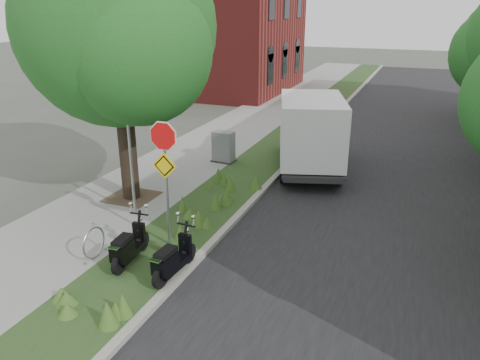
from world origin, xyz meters
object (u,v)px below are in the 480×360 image
(scooter_near, at_px, (127,250))
(box_truck, at_px, (310,129))
(sign_assembly, at_px, (165,159))
(scooter_far, at_px, (170,263))
(utility_cabinet, at_px, (223,147))

(scooter_near, distance_m, box_truck, 8.56)
(sign_assembly, height_order, scooter_far, sign_assembly)
(box_truck, xyz_separation_m, utility_cabinet, (-3.11, -0.59, -0.84))
(sign_assembly, xyz_separation_m, utility_cabinet, (-1.40, 6.47, -1.66))
(scooter_near, xyz_separation_m, scooter_far, (1.18, -0.12, 0.00))
(sign_assembly, height_order, utility_cabinet, sign_assembly)
(sign_assembly, distance_m, box_truck, 7.31)
(box_truck, bearing_deg, scooter_far, -96.28)
(sign_assembly, relative_size, scooter_far, 2.03)
(box_truck, distance_m, utility_cabinet, 3.27)
(sign_assembly, relative_size, box_truck, 0.59)
(scooter_near, height_order, utility_cabinet, utility_cabinet)
(scooter_far, xyz_separation_m, box_truck, (0.92, 8.36, 1.02))
(sign_assembly, bearing_deg, utility_cabinet, 102.21)
(scooter_far, bearing_deg, box_truck, 83.72)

